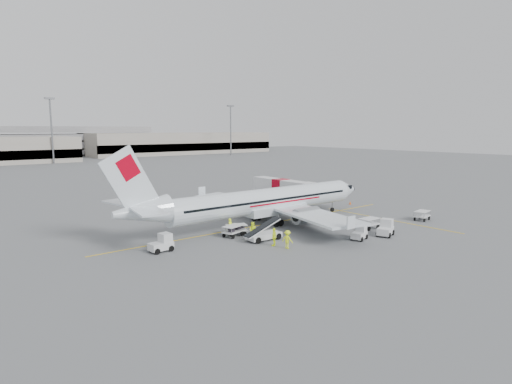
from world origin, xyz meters
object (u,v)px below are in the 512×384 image
Objects in this scene: belt_loader at (264,227)px; tug_mid at (359,232)px; aircraft at (267,184)px; jet_bridge at (281,192)px; tug_fore at (385,228)px; tug_aft at (161,243)px.

belt_loader is 10.19m from tug_mid.
jet_bridge is at bearing 41.05° from aircraft.
aircraft is 2.39× the size of jet_bridge.
tug_fore is at bearing -101.03° from jet_bridge.
tug_fore is 3.66m from tug_mid.
jet_bridge reaches higher than belt_loader.
jet_bridge is 6.75× the size of tug_aft.
aircraft is at bearing -138.28° from jet_bridge.
belt_loader is 2.57× the size of tug_mid.
aircraft is 8.87m from belt_loader.
tug_fore reaches higher than tug_mid.
tug_fore is 1.05× the size of tug_aft.
jet_bridge is 22.33m from belt_loader.
aircraft is 15.31× the size of tug_fore.
tug_fore reaches higher than tug_aft.
aircraft reaches higher than belt_loader.
tug_fore is (6.01, -13.02, -4.06)m from aircraft.
aircraft reaches higher than tug_mid.
jet_bridge reaches higher than tug_aft.
tug_fore is 1.17× the size of tug_mid.
belt_loader is at bearing -19.99° from tug_aft.
tug_fore is at bearing -64.78° from aircraft.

